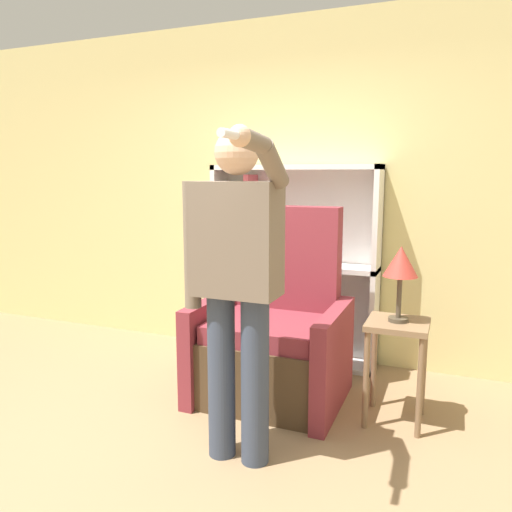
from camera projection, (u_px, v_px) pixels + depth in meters
name	position (u px, v px, depth m)	size (l,w,h in m)	color
ground_plane	(153.00, 476.00, 2.58)	(14.00, 14.00, 0.00)	#937551
wall_back	(282.00, 192.00, 4.22)	(8.00, 0.06, 2.80)	#DBCC84
bookcase	(275.00, 266.00, 4.17)	(1.37, 0.28, 1.62)	white
armchair	(274.00, 339.00, 3.48)	(0.99, 0.82, 1.32)	#4C3823
person_standing	(236.00, 277.00, 2.58)	(0.59, 0.78, 1.76)	#384256
side_table	(397.00, 344.00, 3.08)	(0.37, 0.37, 0.65)	#846647
table_lamp	(401.00, 265.00, 3.00)	(0.21, 0.21, 0.47)	#4C4233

